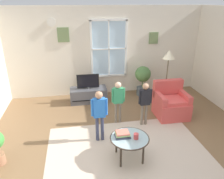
{
  "coord_description": "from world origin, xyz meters",
  "views": [
    {
      "loc": [
        -0.98,
        -3.62,
        2.73
      ],
      "look_at": [
        -0.24,
        0.47,
        1.02
      ],
      "focal_mm": 34.8,
      "sensor_mm": 36.0,
      "label": 1
    }
  ],
  "objects_px": {
    "cup": "(136,136)",
    "remote_near_cup": "(124,136)",
    "remote_near_books": "(126,133)",
    "floor_lamp": "(168,60)",
    "person_green_shirt": "(118,98)",
    "person_blue_shirt": "(99,111)",
    "tv_stand": "(89,95)",
    "armchair": "(171,104)",
    "book_stack": "(122,134)",
    "person_black_shirt": "(145,99)",
    "television": "(88,81)",
    "potted_plant_by_window": "(143,78)",
    "coffee_table": "(130,139)"
  },
  "relations": [
    {
      "from": "cup",
      "to": "remote_near_cup",
      "type": "relative_size",
      "value": 0.75
    },
    {
      "from": "remote_near_books",
      "to": "floor_lamp",
      "type": "height_order",
      "value": "floor_lamp"
    },
    {
      "from": "remote_near_cup",
      "to": "person_green_shirt",
      "type": "bearing_deg",
      "value": 83.57
    },
    {
      "from": "cup",
      "to": "floor_lamp",
      "type": "xyz_separation_m",
      "value": [
        1.4,
        2.0,
        0.8
      ]
    },
    {
      "from": "person_green_shirt",
      "to": "person_blue_shirt",
      "type": "bearing_deg",
      "value": -129.12
    },
    {
      "from": "person_green_shirt",
      "to": "person_blue_shirt",
      "type": "distance_m",
      "value": 0.81
    },
    {
      "from": "tv_stand",
      "to": "remote_near_cup",
      "type": "height_order",
      "value": "remote_near_cup"
    },
    {
      "from": "tv_stand",
      "to": "person_green_shirt",
      "type": "bearing_deg",
      "value": -65.25
    },
    {
      "from": "cup",
      "to": "floor_lamp",
      "type": "relative_size",
      "value": 0.07
    },
    {
      "from": "armchair",
      "to": "book_stack",
      "type": "xyz_separation_m",
      "value": [
        -1.55,
        -1.35,
        0.17
      ]
    },
    {
      "from": "person_black_shirt",
      "to": "floor_lamp",
      "type": "relative_size",
      "value": 0.67
    },
    {
      "from": "remote_near_books",
      "to": "person_black_shirt",
      "type": "bearing_deg",
      "value": 54.78
    },
    {
      "from": "television",
      "to": "remote_near_books",
      "type": "bearing_deg",
      "value": -78.22
    },
    {
      "from": "person_black_shirt",
      "to": "potted_plant_by_window",
      "type": "xyz_separation_m",
      "value": [
        0.49,
        1.68,
        -0.09
      ]
    },
    {
      "from": "person_blue_shirt",
      "to": "potted_plant_by_window",
      "type": "distance_m",
      "value": 2.65
    },
    {
      "from": "tv_stand",
      "to": "television",
      "type": "height_order",
      "value": "television"
    },
    {
      "from": "television",
      "to": "remote_near_books",
      "type": "height_order",
      "value": "television"
    },
    {
      "from": "remote_near_books",
      "to": "person_black_shirt",
      "type": "xyz_separation_m",
      "value": [
        0.67,
        0.95,
        0.19
      ]
    },
    {
      "from": "remote_near_cup",
      "to": "floor_lamp",
      "type": "distance_m",
      "value": 2.62
    },
    {
      "from": "coffee_table",
      "to": "person_black_shirt",
      "type": "xyz_separation_m",
      "value": [
        0.63,
        1.09,
        0.23
      ]
    },
    {
      "from": "cup",
      "to": "television",
      "type": "bearing_deg",
      "value": 103.85
    },
    {
      "from": "remote_near_cup",
      "to": "person_black_shirt",
      "type": "distance_m",
      "value": 1.28
    },
    {
      "from": "floor_lamp",
      "to": "person_green_shirt",
      "type": "bearing_deg",
      "value": -155.56
    },
    {
      "from": "cup",
      "to": "potted_plant_by_window",
      "type": "height_order",
      "value": "potted_plant_by_window"
    },
    {
      "from": "person_black_shirt",
      "to": "tv_stand",
      "type": "bearing_deg",
      "value": 128.26
    },
    {
      "from": "coffee_table",
      "to": "cup",
      "type": "bearing_deg",
      "value": -26.57
    },
    {
      "from": "person_green_shirt",
      "to": "potted_plant_by_window",
      "type": "height_order",
      "value": "person_green_shirt"
    },
    {
      "from": "book_stack",
      "to": "television",
      "type": "bearing_deg",
      "value": 99.51
    },
    {
      "from": "person_blue_shirt",
      "to": "potted_plant_by_window",
      "type": "bearing_deg",
      "value": 53.2
    },
    {
      "from": "armchair",
      "to": "tv_stand",
      "type": "bearing_deg",
      "value": 149.15
    },
    {
      "from": "television",
      "to": "book_stack",
      "type": "bearing_deg",
      "value": -80.49
    },
    {
      "from": "cup",
      "to": "person_blue_shirt",
      "type": "distance_m",
      "value": 0.93
    },
    {
      "from": "potted_plant_by_window",
      "to": "person_green_shirt",
      "type": "bearing_deg",
      "value": -125.77
    },
    {
      "from": "cup",
      "to": "potted_plant_by_window",
      "type": "xyz_separation_m",
      "value": [
        1.02,
        2.83,
        0.06
      ]
    },
    {
      "from": "television",
      "to": "person_blue_shirt",
      "type": "xyz_separation_m",
      "value": [
        0.08,
        -1.92,
        0.07
      ]
    },
    {
      "from": "coffee_table",
      "to": "person_black_shirt",
      "type": "relative_size",
      "value": 0.69
    },
    {
      "from": "book_stack",
      "to": "remote_near_books",
      "type": "xyz_separation_m",
      "value": [
        0.08,
        0.09,
        -0.04
      ]
    },
    {
      "from": "book_stack",
      "to": "person_green_shirt",
      "type": "distance_m",
      "value": 1.26
    },
    {
      "from": "coffee_table",
      "to": "cup",
      "type": "xyz_separation_m",
      "value": [
        0.1,
        -0.05,
        0.08
      ]
    },
    {
      "from": "television",
      "to": "coffee_table",
      "type": "height_order",
      "value": "television"
    },
    {
      "from": "remote_near_books",
      "to": "floor_lamp",
      "type": "distance_m",
      "value": 2.52
    },
    {
      "from": "remote_near_cup",
      "to": "person_green_shirt",
      "type": "distance_m",
      "value": 1.26
    },
    {
      "from": "book_stack",
      "to": "person_green_shirt",
      "type": "bearing_deg",
      "value": 82.05
    },
    {
      "from": "remote_near_books",
      "to": "person_blue_shirt",
      "type": "distance_m",
      "value": 0.71
    },
    {
      "from": "armchair",
      "to": "remote_near_cup",
      "type": "xyz_separation_m",
      "value": [
        -1.52,
        -1.35,
        0.13
      ]
    },
    {
      "from": "armchair",
      "to": "person_black_shirt",
      "type": "distance_m",
      "value": 0.92
    },
    {
      "from": "remote_near_cup",
      "to": "potted_plant_by_window",
      "type": "bearing_deg",
      "value": 66.05
    },
    {
      "from": "potted_plant_by_window",
      "to": "floor_lamp",
      "type": "bearing_deg",
      "value": -64.94
    },
    {
      "from": "person_black_shirt",
      "to": "book_stack",
      "type": "bearing_deg",
      "value": -125.92
    },
    {
      "from": "television",
      "to": "person_black_shirt",
      "type": "height_order",
      "value": "person_black_shirt"
    }
  ]
}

